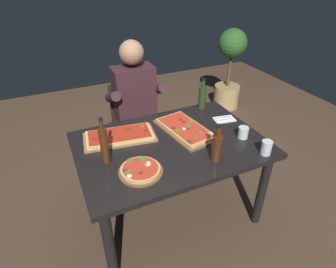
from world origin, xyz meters
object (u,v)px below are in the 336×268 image
object	(u,v)px
dining_table	(171,153)
wine_bottle_dark	(104,144)
tumbler_near_camera	(243,133)
seated_diner	(136,104)
diner_chair	(134,121)
oil_bottle_amber	(217,147)
pizza_rectangular_front	(120,136)
potted_plant_corner	(230,68)
vinegar_bottle_green	(202,96)
tumbler_far_side	(266,148)
pizza_round_far	(141,170)
pizza_rectangular_left	(185,129)

from	to	relation	value
dining_table	wine_bottle_dark	world-z (taller)	wine_bottle_dark
tumbler_near_camera	seated_diner	size ratio (longest dim) A/B	0.07
diner_chair	seated_diner	bearing A→B (deg)	-90.00
oil_bottle_amber	dining_table	bearing A→B (deg)	121.55
dining_table	oil_bottle_amber	xyz separation A→B (m)	(0.19, -0.32, 0.20)
pizza_rectangular_front	wine_bottle_dark	xyz separation A→B (m)	(-0.16, -0.24, 0.12)
oil_bottle_amber	potted_plant_corner	xyz separation A→B (m)	(1.45, 1.86, -0.24)
wine_bottle_dark	seated_diner	bearing A→B (deg)	57.65
oil_bottle_amber	diner_chair	world-z (taller)	oil_bottle_amber
pizza_rectangular_front	oil_bottle_amber	distance (m)	0.76
dining_table	tumbler_near_camera	distance (m)	0.58
dining_table	tumbler_near_camera	size ratio (longest dim) A/B	15.54
vinegar_bottle_green	tumbler_far_side	world-z (taller)	vinegar_bottle_green
seated_diner	potted_plant_corner	bearing A→B (deg)	25.89
oil_bottle_amber	seated_diner	bearing A→B (deg)	101.39
vinegar_bottle_green	pizza_rectangular_front	bearing A→B (deg)	-167.48
seated_diner	oil_bottle_amber	bearing A→B (deg)	-78.61
wine_bottle_dark	pizza_round_far	bearing A→B (deg)	-50.98
vinegar_bottle_green	tumbler_near_camera	size ratio (longest dim) A/B	3.15
dining_table	tumbler_far_side	bearing A→B (deg)	-36.27
vinegar_bottle_green	tumbler_far_side	size ratio (longest dim) A/B	2.69
pizza_round_far	vinegar_bottle_green	world-z (taller)	vinegar_bottle_green
vinegar_bottle_green	tumbler_far_side	distance (m)	0.82
tumbler_near_camera	diner_chair	size ratio (longest dim) A/B	0.10
oil_bottle_amber	seated_diner	world-z (taller)	seated_diner
potted_plant_corner	oil_bottle_amber	bearing A→B (deg)	-128.00
seated_diner	diner_chair	bearing A→B (deg)	90.00
pizza_rectangular_left	tumbler_far_side	world-z (taller)	tumbler_far_side
seated_diner	vinegar_bottle_green	bearing A→B (deg)	-31.79
dining_table	pizza_round_far	xyz separation A→B (m)	(-0.32, -0.23, 0.12)
oil_bottle_amber	vinegar_bottle_green	bearing A→B (deg)	66.45
oil_bottle_amber	diner_chair	xyz separation A→B (m)	(-0.21, 1.17, -0.36)
potted_plant_corner	pizza_rectangular_left	bearing A→B (deg)	-135.62
dining_table	wine_bottle_dark	distance (m)	0.55
pizza_round_far	diner_chair	world-z (taller)	diner_chair
dining_table	tumbler_near_camera	xyz separation A→B (m)	(0.54, -0.17, 0.14)
pizza_round_far	diner_chair	bearing A→B (deg)	74.22
dining_table	pizza_rectangular_left	xyz separation A→B (m)	(0.18, 0.10, 0.12)
tumbler_far_side	wine_bottle_dark	bearing A→B (deg)	159.78
wine_bottle_dark	seated_diner	distance (m)	0.90
pizza_round_far	vinegar_bottle_green	xyz separation A→B (m)	(0.83, 0.64, 0.09)
pizza_rectangular_front	seated_diner	size ratio (longest dim) A/B	0.43
wine_bottle_dark	potted_plant_corner	xyz separation A→B (m)	(2.14, 1.56, -0.27)
pizza_round_far	diner_chair	distance (m)	1.16
tumbler_far_side	diner_chair	bearing A→B (deg)	114.38
diner_chair	pizza_rectangular_left	bearing A→B (deg)	-75.52
pizza_round_far	potted_plant_corner	distance (m)	2.66
seated_diner	tumbler_near_camera	bearing A→B (deg)	-58.27
tumbler_near_camera	potted_plant_corner	distance (m)	2.04
vinegar_bottle_green	diner_chair	xyz separation A→B (m)	(-0.53, 0.45, -0.37)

